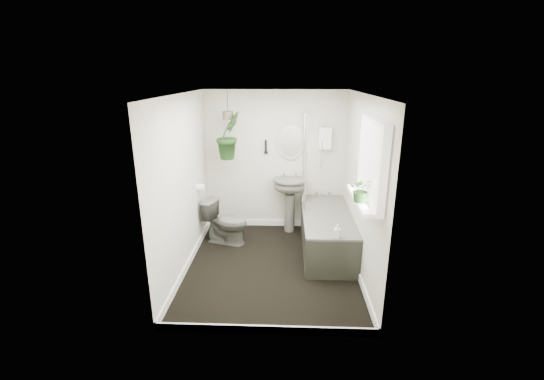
{
  "coord_description": "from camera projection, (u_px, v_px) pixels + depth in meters",
  "views": [
    {
      "loc": [
        0.19,
        -4.47,
        2.53
      ],
      "look_at": [
        0.0,
        0.15,
        1.05
      ],
      "focal_mm": 24.0,
      "sensor_mm": 36.0,
      "label": 1
    }
  ],
  "objects": [
    {
      "name": "bathtub",
      "position": [
        327.0,
        232.0,
        5.39
      ],
      "size": [
        0.72,
        1.72,
        0.58
      ],
      "primitive_type": null,
      "color": "#4C4D44",
      "rests_on": "floor"
    },
    {
      "name": "toilet",
      "position": [
        226.0,
        222.0,
        5.63
      ],
      "size": [
        0.75,
        0.55,
        0.69
      ],
      "primitive_type": "imported",
      "rotation": [
        0.0,
        0.0,
        1.31
      ],
      "color": "#4C4D44",
      "rests_on": "floor"
    },
    {
      "name": "floor",
      "position": [
        272.0,
        266.0,
        5.03
      ],
      "size": [
        2.3,
        2.8,
        0.02
      ],
      "primitive_type": "cube",
      "color": "black",
      "rests_on": "ground"
    },
    {
      "name": "wall_right",
      "position": [
        362.0,
        187.0,
        4.64
      ],
      "size": [
        0.02,
        2.8,
        2.3
      ],
      "primitive_type": "cube",
      "color": "silver",
      "rests_on": "ground"
    },
    {
      "name": "wall_sconce",
      "position": [
        266.0,
        147.0,
        5.9
      ],
      "size": [
        0.04,
        0.04,
        0.22
      ],
      "primitive_type": "cylinder",
      "color": "black",
      "rests_on": "wall_back"
    },
    {
      "name": "wall_back",
      "position": [
        275.0,
        161.0,
        6.02
      ],
      "size": [
        2.3,
        0.02,
        2.3
      ],
      "primitive_type": "cube",
      "color": "silver",
      "rests_on": "ground"
    },
    {
      "name": "soap_bottle",
      "position": [
        337.0,
        231.0,
        4.52
      ],
      "size": [
        0.1,
        0.1,
        0.17
      ],
      "primitive_type": "imported",
      "rotation": [
        0.0,
        0.0,
        -0.37
      ],
      "color": "black",
      "rests_on": "bathtub"
    },
    {
      "name": "shower_box",
      "position": [
        325.0,
        138.0,
        5.8
      ],
      "size": [
        0.2,
        0.1,
        0.35
      ],
      "primitive_type": "cube",
      "color": "white",
      "rests_on": "wall_back"
    },
    {
      "name": "wall_front",
      "position": [
        265.0,
        231.0,
        3.34
      ],
      "size": [
        2.3,
        0.02,
        2.3
      ],
      "primitive_type": "cube",
      "color": "silver",
      "rests_on": "ground"
    },
    {
      "name": "window_recess",
      "position": [
        372.0,
        162.0,
        3.82
      ],
      "size": [
        0.08,
        1.0,
        0.9
      ],
      "primitive_type": "cube",
      "color": "white",
      "rests_on": "wall_right"
    },
    {
      "name": "window_sill",
      "position": [
        362.0,
        199.0,
        3.95
      ],
      "size": [
        0.18,
        1.0,
        0.04
      ],
      "primitive_type": "cube",
      "color": "white",
      "rests_on": "wall_right"
    },
    {
      "name": "sill_plant",
      "position": [
        361.0,
        190.0,
        3.78
      ],
      "size": [
        0.27,
        0.24,
        0.26
      ],
      "primitive_type": "imported",
      "rotation": [
        0.0,
        0.0,
        -0.16
      ],
      "color": "black",
      "rests_on": "window_sill"
    },
    {
      "name": "skirting",
      "position": [
        272.0,
        262.0,
        5.02
      ],
      "size": [
        2.3,
        2.8,
        0.1
      ],
      "primitive_type": "cube",
      "color": "white",
      "rests_on": "floor"
    },
    {
      "name": "hanging_pot",
      "position": [
        228.0,
        115.0,
        5.46
      ],
      "size": [
        0.16,
        0.16,
        0.12
      ],
      "primitive_type": "cylinder",
      "color": "#483F32",
      "rests_on": "ceiling"
    },
    {
      "name": "wall_left",
      "position": [
        183.0,
        185.0,
        4.72
      ],
      "size": [
        0.02,
        2.8,
        2.3
      ],
      "primitive_type": "cube",
      "color": "silver",
      "rests_on": "ground"
    },
    {
      "name": "bath_screen",
      "position": [
        305.0,
        159.0,
        5.56
      ],
      "size": [
        0.04,
        0.72,
        1.4
      ],
      "primitive_type": null,
      "color": "silver",
      "rests_on": "bathtub"
    },
    {
      "name": "toilet_roll_holder",
      "position": [
        201.0,
        187.0,
        5.46
      ],
      "size": [
        0.11,
        0.11,
        0.11
      ],
      "primitive_type": "cylinder",
      "rotation": [
        0.0,
        1.57,
        0.0
      ],
      "color": "white",
      "rests_on": "wall_left"
    },
    {
      "name": "ceiling",
      "position": [
        271.0,
        93.0,
        4.33
      ],
      "size": [
        2.3,
        2.8,
        0.02
      ],
      "primitive_type": "cube",
      "color": "white",
      "rests_on": "ground"
    },
    {
      "name": "pedestal_sink",
      "position": [
        290.0,
        205.0,
        6.01
      ],
      "size": [
        0.61,
        0.54,
        0.91
      ],
      "primitive_type": null,
      "rotation": [
        0.0,
        0.0,
        0.17
      ],
      "color": "#4C4D44",
      "rests_on": "floor"
    },
    {
      "name": "oval_mirror",
      "position": [
        290.0,
        141.0,
        5.87
      ],
      "size": [
        0.46,
        0.03,
        0.62
      ],
      "primitive_type": "ellipsoid",
      "color": "#B9B091",
      "rests_on": "wall_back"
    },
    {
      "name": "hanging_plant",
      "position": [
        229.0,
        135.0,
        5.56
      ],
      "size": [
        0.51,
        0.51,
        0.73
      ],
      "primitive_type": "imported",
      "rotation": [
        0.0,
        0.0,
        0.83
      ],
      "color": "black",
      "rests_on": "ceiling"
    },
    {
      "name": "window_blinds",
      "position": [
        368.0,
        162.0,
        3.82
      ],
      "size": [
        0.01,
        0.86,
        0.76
      ],
      "primitive_type": "cube",
      "color": "white",
      "rests_on": "wall_right"
    }
  ]
}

